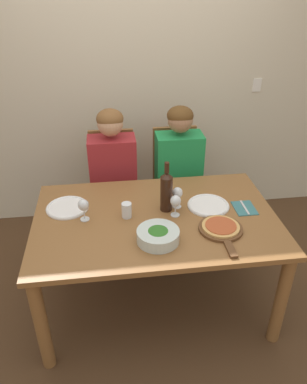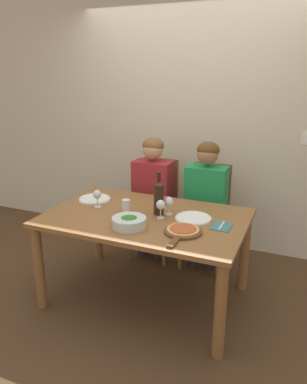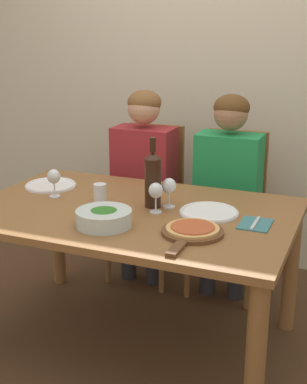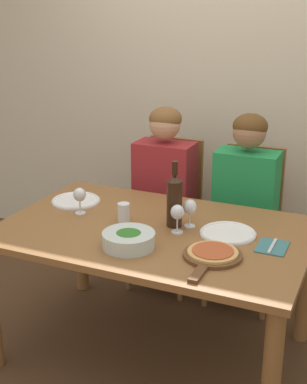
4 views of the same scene
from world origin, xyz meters
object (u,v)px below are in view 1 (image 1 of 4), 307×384
(dinner_plate_right, at_px, (208,205))
(pizza_on_board, at_px, (221,229))
(water_tumbler, at_px, (127,210))
(wine_glass_right, at_px, (177,194))
(chair_left, at_px, (114,185))
(chair_right, at_px, (176,181))
(fork_on_napkin, at_px, (244,208))
(dinner_plate_left, at_px, (67,207))
(wine_glass_centre, at_px, (176,202))
(wine_bottle, at_px, (166,191))
(person_woman, at_px, (113,169))
(broccoli_bowl, at_px, (158,236))
(person_man, at_px, (179,165))
(wine_glass_left, at_px, (83,206))

(dinner_plate_right, xyz_separation_m, pizza_on_board, (0.01, -0.28, 0.01))
(water_tumbler, bearing_deg, wine_glass_right, 12.19)
(chair_left, xyz_separation_m, chair_right, (0.55, 0.00, 0.00))
(water_tumbler, height_order, fork_on_napkin, water_tumbler)
(chair_left, distance_m, dinner_plate_right, 1.02)
(dinner_plate_left, relative_size, pizza_on_board, 0.69)
(chair_right, height_order, wine_glass_centre, chair_right)
(chair_left, distance_m, dinner_plate_left, 0.78)
(water_tumbler, bearing_deg, pizza_on_board, -21.84)
(pizza_on_board, bearing_deg, dinner_plate_right, 91.45)
(fork_on_napkin, bearing_deg, wine_bottle, 173.63)
(dinner_plate_left, relative_size, wine_glass_right, 1.89)
(chair_left, distance_m, pizza_on_board, 1.25)
(chair_left, distance_m, wine_bottle, 0.91)
(chair_right, bearing_deg, person_woman, -168.00)
(chair_right, distance_m, pizza_on_board, 1.08)
(chair_right, xyz_separation_m, dinner_plate_left, (-0.88, -0.67, 0.23))
(broccoli_bowl, relative_size, dinner_plate_left, 0.90)
(person_man, xyz_separation_m, wine_bottle, (-0.21, -0.65, 0.14))
(wine_glass_centre, distance_m, fork_on_napkin, 0.49)
(chair_left, xyz_separation_m, wine_glass_left, (-0.21, -0.82, 0.32))
(person_man, height_order, wine_glass_centre, person_man)
(wine_glass_left, bearing_deg, dinner_plate_left, 129.09)
(person_woman, xyz_separation_m, broccoli_bowl, (0.23, -0.98, 0.04))
(wine_bottle, xyz_separation_m, wine_glass_right, (0.08, 0.02, -0.04))
(dinner_plate_right, relative_size, wine_glass_right, 1.89)
(person_man, height_order, wine_glass_left, person_man)
(wine_glass_right, bearing_deg, chair_right, 79.74)
(person_man, relative_size, pizza_on_board, 3.00)
(chair_right, height_order, dinner_plate_right, chair_right)
(broccoli_bowl, distance_m, dinner_plate_left, 0.71)
(dinner_plate_right, bearing_deg, wine_glass_centre, -161.80)
(chair_right, distance_m, person_man, 0.25)
(chair_left, distance_m, broccoli_bowl, 1.15)
(wine_glass_left, xyz_separation_m, water_tumbler, (0.27, -0.00, -0.05))
(wine_glass_left, xyz_separation_m, wine_glass_right, (0.62, 0.07, 0.00))
(pizza_on_board, xyz_separation_m, wine_glass_right, (-0.22, 0.30, 0.09))
(person_woman, height_order, fork_on_napkin, person_woman)
(broccoli_bowl, bearing_deg, wine_glass_centre, 59.16)
(person_man, xyz_separation_m, wine_glass_centre, (-0.17, -0.73, 0.10))
(wine_glass_left, distance_m, wine_glass_right, 0.63)
(pizza_on_board, xyz_separation_m, wine_glass_left, (-0.84, 0.23, 0.09))
(dinner_plate_left, xyz_separation_m, water_tumbler, (0.39, -0.15, 0.04))
(wine_glass_right, bearing_deg, wine_bottle, -165.28)
(wine_bottle, bearing_deg, dinner_plate_left, 171.63)
(broccoli_bowl, xyz_separation_m, wine_glass_left, (-0.44, 0.28, 0.07))
(water_tumbler, bearing_deg, chair_right, 59.48)
(dinner_plate_right, bearing_deg, fork_on_napkin, -13.82)
(person_woman, xyz_separation_m, pizza_on_board, (0.64, -0.93, 0.01))
(wine_glass_left, xyz_separation_m, wine_glass_centre, (0.59, -0.03, 0.00))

